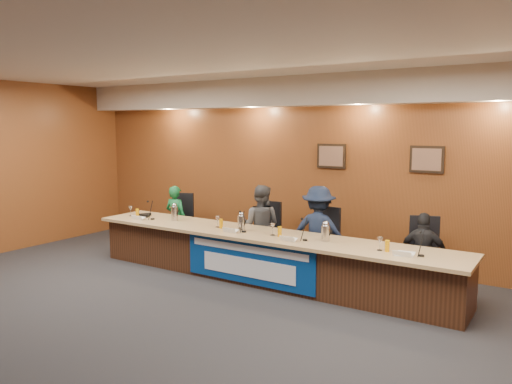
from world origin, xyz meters
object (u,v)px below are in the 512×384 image
(speakerphone, at_px, (145,215))
(office_chair_a, at_px, (180,225))
(office_chair_d, at_px, (425,260))
(banner, at_px, (248,262))
(panelist_b, at_px, (261,226))
(panelist_d, at_px, (423,254))
(panelist_c, at_px, (318,232))
(panelist_a, at_px, (176,219))
(carafe_mid, at_px, (241,223))
(office_chair_b, at_px, (264,237))
(dais_body, at_px, (263,258))
(carafe_right, at_px, (326,233))
(carafe_left, at_px, (175,214))
(office_chair_c, at_px, (321,245))

(speakerphone, bearing_deg, office_chair_a, 78.87)
(office_chair_d, distance_m, speakerphone, 4.81)
(office_chair_a, bearing_deg, banner, -48.11)
(panelist_b, height_order, panelist_d, panelist_b)
(banner, distance_m, panelist_c, 1.28)
(banner, distance_m, office_chair_d, 2.52)
(panelist_a, relative_size, carafe_mid, 5.39)
(office_chair_b, bearing_deg, dais_body, -60.09)
(panelist_b, height_order, office_chair_d, panelist_b)
(panelist_c, height_order, carafe_right, panelist_c)
(carafe_left, xyz_separation_m, speakerphone, (-0.71, 0.00, -0.10))
(panelist_c, relative_size, carafe_mid, 6.19)
(dais_body, bearing_deg, carafe_mid, -171.13)
(banner, xyz_separation_m, speakerphone, (-2.50, 0.41, 0.40))
(office_chair_a, bearing_deg, office_chair_c, -21.83)
(panelist_b, bearing_deg, carafe_mid, 83.67)
(carafe_mid, height_order, carafe_right, carafe_mid)
(carafe_left, relative_size, speakerphone, 0.76)
(banner, distance_m, carafe_left, 1.90)
(panelist_a, height_order, office_chair_b, panelist_a)
(dais_body, relative_size, carafe_mid, 25.84)
(office_chair_b, bearing_deg, panelist_c, -6.74)
(office_chair_a, xyz_separation_m, office_chair_b, (1.90, 0.00, 0.00))
(dais_body, relative_size, carafe_right, 26.75)
(speakerphone, bearing_deg, carafe_mid, -1.40)
(panelist_b, bearing_deg, banner, 99.45)
(office_chair_b, xyz_separation_m, carafe_mid, (0.09, -0.80, 0.39))
(panelist_d, relative_size, office_chair_d, 2.44)
(banner, distance_m, office_chair_a, 2.63)
(banner, relative_size, carafe_mid, 9.47)
(banner, relative_size, carafe_right, 9.81)
(office_chair_c, xyz_separation_m, carafe_right, (0.43, -0.77, 0.38))
(office_chair_d, height_order, carafe_mid, carafe_mid)
(office_chair_c, height_order, carafe_left, carafe_left)
(office_chair_c, bearing_deg, panelist_b, -168.25)
(office_chair_d, bearing_deg, panelist_a, 160.80)
(panelist_b, xyz_separation_m, office_chair_b, (0.00, 0.10, -0.21))
(carafe_mid, bearing_deg, carafe_left, 178.10)
(speakerphone, bearing_deg, dais_body, 0.11)
(office_chair_b, bearing_deg, office_chair_a, 178.58)
(panelist_c, distance_m, panelist_d, 1.63)
(carafe_right, bearing_deg, office_chair_c, 119.39)
(office_chair_c, relative_size, speakerphone, 1.50)
(banner, xyz_separation_m, carafe_left, (-1.79, 0.41, 0.49))
(office_chair_c, relative_size, carafe_left, 1.98)
(panelist_c, height_order, office_chair_d, panelist_c)
(panelist_d, relative_size, office_chair_a, 2.44)
(banner, bearing_deg, dais_body, 90.00)
(banner, bearing_deg, office_chair_b, 111.38)
(panelist_c, bearing_deg, banner, 46.38)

